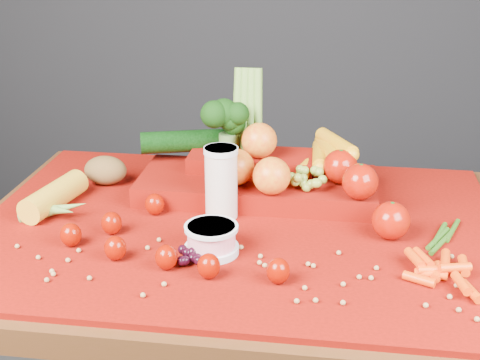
# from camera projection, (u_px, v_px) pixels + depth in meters

# --- Properties ---
(table) EXTENTS (1.10, 0.80, 0.75)m
(table) POSITION_uv_depth(u_px,v_px,m) (239.00, 270.00, 1.40)
(table) COLOR #3B220D
(table) RESTS_ON ground
(red_cloth) EXTENTS (1.05, 0.75, 0.01)m
(red_cloth) POSITION_uv_depth(u_px,v_px,m) (239.00, 226.00, 1.36)
(red_cloth) COLOR #7D0904
(red_cloth) RESTS_ON table
(milk_glass) EXTENTS (0.07, 0.07, 0.15)m
(milk_glass) POSITION_uv_depth(u_px,v_px,m) (221.00, 180.00, 1.36)
(milk_glass) COLOR beige
(milk_glass) RESTS_ON red_cloth
(yogurt_bowl) EXTENTS (0.10, 0.10, 0.06)m
(yogurt_bowl) POSITION_uv_depth(u_px,v_px,m) (211.00, 238.00, 1.23)
(yogurt_bowl) COLOR silver
(yogurt_bowl) RESTS_ON red_cloth
(strawberry_scatter) EXTENTS (0.44, 0.28, 0.05)m
(strawberry_scatter) POSITION_uv_depth(u_px,v_px,m) (155.00, 241.00, 1.23)
(strawberry_scatter) COLOR #820700
(strawberry_scatter) RESTS_ON red_cloth
(dark_grape_cluster) EXTENTS (0.06, 0.05, 0.03)m
(dark_grape_cluster) POSITION_uv_depth(u_px,v_px,m) (190.00, 257.00, 1.20)
(dark_grape_cluster) COLOR black
(dark_grape_cluster) RESTS_ON red_cloth
(soybean_scatter) EXTENTS (0.84, 0.24, 0.01)m
(soybean_scatter) POSITION_uv_depth(u_px,v_px,m) (222.00, 270.00, 1.17)
(soybean_scatter) COLOR #AA8249
(soybean_scatter) RESTS_ON red_cloth
(corn_ear) EXTENTS (0.21, 0.25, 0.06)m
(corn_ear) POSITION_uv_depth(u_px,v_px,m) (54.00, 206.00, 1.39)
(corn_ear) COLOR gold
(corn_ear) RESTS_ON red_cloth
(potato) EXTENTS (0.10, 0.07, 0.07)m
(potato) POSITION_uv_depth(u_px,v_px,m) (105.00, 170.00, 1.54)
(potato) COLOR brown
(potato) RESTS_ON red_cloth
(baby_carrot_pile) EXTENTS (0.17, 0.17, 0.03)m
(baby_carrot_pile) POSITION_uv_depth(u_px,v_px,m) (440.00, 272.00, 1.14)
(baby_carrot_pile) COLOR #E73D08
(baby_carrot_pile) RESTS_ON red_cloth
(green_bean_pile) EXTENTS (0.14, 0.12, 0.01)m
(green_bean_pile) POSITION_uv_depth(u_px,v_px,m) (444.00, 237.00, 1.29)
(green_bean_pile) COLOR #275413
(green_bean_pile) RESTS_ON red_cloth
(produce_mound) EXTENTS (0.60, 0.36, 0.27)m
(produce_mound) POSITION_uv_depth(u_px,v_px,m) (266.00, 170.00, 1.47)
(produce_mound) COLOR #7D0904
(produce_mound) RESTS_ON red_cloth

